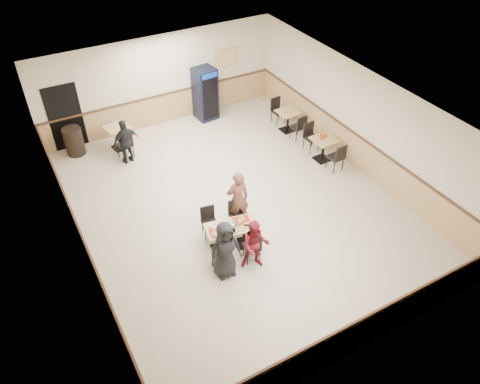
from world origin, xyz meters
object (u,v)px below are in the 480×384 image
lone_diner (126,142)px  trash_bin (74,141)px  diner_woman_left (225,250)px  back_table (118,134)px  diner_man_opposite (238,199)px  diner_woman_right (255,245)px  main_table (232,233)px  side_table_near (323,146)px  side_table_far (288,118)px  pepsi_cooler (205,94)px

lone_diner → trash_bin: bearing=-53.1°
diner_woman_left → trash_bin: (-1.77, 6.53, -0.30)m
back_table → diner_man_opposite: bearing=-72.3°
diner_woman_right → main_table: bearing=127.2°
main_table → diner_man_opposite: diner_man_opposite is taller
lone_diner → side_table_near: bearing=141.9°
diner_woman_left → diner_woman_right: size_ratio=1.13×
lone_diner → side_table_far: bearing=160.9°
diner_man_opposite → pepsi_cooler: (1.65, 5.23, 0.10)m
side_table_far → diner_woman_left: bearing=-136.1°
side_table_near → trash_bin: 7.54m
diner_woman_right → diner_man_opposite: (0.36, 1.47, 0.13)m
diner_woman_left → diner_woman_right: 0.71m
lone_diner → back_table: (-0.00, 0.85, -0.20)m
side_table_near → side_table_far: (0.01, 1.92, -0.01)m
side_table_far → pepsi_cooler: bearing=133.4°
diner_woman_right → side_table_far: 6.09m
side_table_far → diner_man_opposite: bearing=-138.8°
main_table → pepsi_cooler: (2.17, 5.90, 0.45)m
pepsi_cooler → side_table_far: bearing=-51.8°
back_table → main_table: bearing=-79.5°
lone_diner → diner_man_opposite: bearing=101.2°
main_table → pepsi_cooler: pepsi_cooler is taller
diner_man_opposite → side_table_far: size_ratio=2.23×
lone_diner → pepsi_cooler: size_ratio=0.79×
diner_man_opposite → back_table: bearing=-62.0°
diner_woman_right → side_table_far: diner_woman_right is taller
side_table_far → pepsi_cooler: 2.89m
diner_man_opposite → back_table: diner_man_opposite is taller
side_table_far → trash_bin: size_ratio=0.80×
back_table → pepsi_cooler: (3.19, 0.39, 0.39)m
main_table → trash_bin: size_ratio=1.50×
lone_diner → side_table_near: size_ratio=1.93×
lone_diner → pepsi_cooler: bearing=-168.7°
back_table → diner_woman_left: bearing=-85.5°
diner_man_opposite → side_table_near: 3.82m
back_table → lone_diner: bearing=-90.0°
diner_woman_left → lone_diner: bearing=99.6°
pepsi_cooler → side_table_near: bearing=-69.1°
pepsi_cooler → trash_bin: pepsi_cooler is taller
diner_woman_left → back_table: 6.20m
main_table → back_table: bearing=110.8°
diner_man_opposite → lone_diner: bearing=-58.5°
diner_woman_left → diner_man_opposite: size_ratio=0.95×
main_table → side_table_near: bearing=35.1°
side_table_near → diner_man_opposite: bearing=-161.1°
lone_diner → pepsi_cooler: (3.19, 1.24, 0.19)m
diner_woman_right → lone_diner: bearing=127.4°
main_table → back_table: (-1.02, 5.51, 0.06)m
diner_woman_left → side_table_near: (4.65, 2.58, -0.26)m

